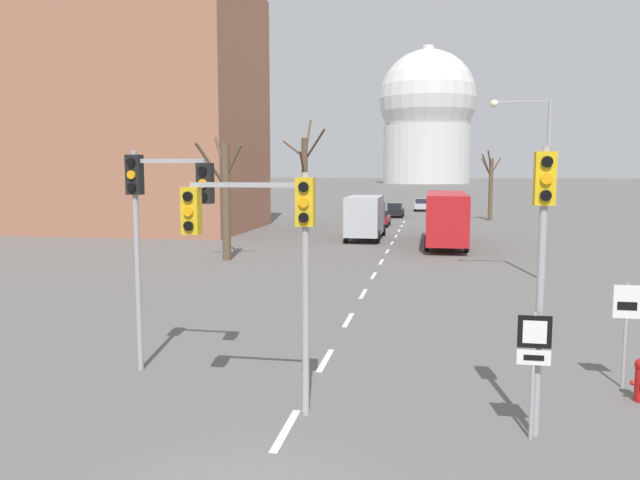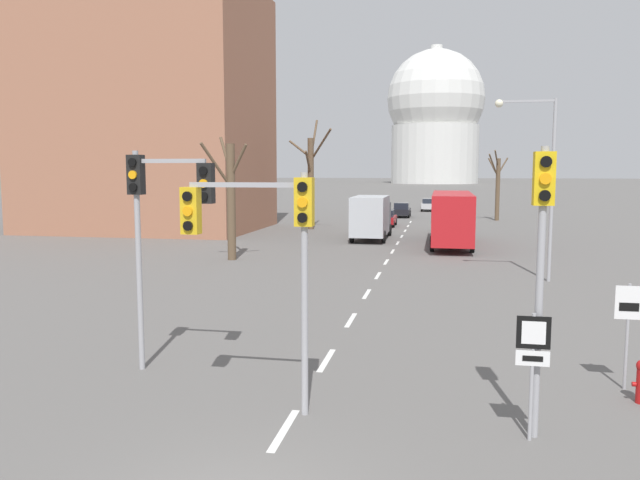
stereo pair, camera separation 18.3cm
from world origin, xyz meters
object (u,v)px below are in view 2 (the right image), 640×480
(sedan_far_right, at_px, (451,223))
(city_bus, at_px, (452,215))
(speed_limit_sign, at_px, (628,318))
(sedan_mid_centre, at_px, (402,210))
(sedan_near_right, at_px, (429,204))
(sedan_far_left, at_px, (386,218))
(route_sign_post, at_px, (533,355))
(traffic_signal_near_left, at_px, (160,205))
(traffic_signal_near_right, at_px, (542,238))
(sedan_near_left, at_px, (445,201))
(traffic_signal_centre_tall, at_px, (263,231))
(delivery_truck, at_px, (371,216))
(street_lamp_right, at_px, (541,169))

(sedan_far_right, bearing_deg, city_bus, -90.59)
(speed_limit_sign, height_order, sedan_mid_centre, speed_limit_sign)
(sedan_near_right, bearing_deg, sedan_far_left, -98.61)
(sedan_far_left, bearing_deg, sedan_mid_centre, 86.27)
(route_sign_post, relative_size, sedan_far_right, 0.62)
(traffic_signal_near_left, height_order, sedan_mid_centre, traffic_signal_near_left)
(traffic_signal_near_left, bearing_deg, route_sign_post, -16.59)
(city_bus, bearing_deg, sedan_mid_centre, 100.96)
(traffic_signal_near_right, xyz_separation_m, sedan_near_left, (-1.33, 74.36, -2.97))
(speed_limit_sign, height_order, city_bus, city_bus)
(speed_limit_sign, xyz_separation_m, sedan_near_right, (-5.70, 62.85, -0.86))
(speed_limit_sign, height_order, sedan_far_left, speed_limit_sign)
(sedan_near_left, distance_m, sedan_near_right, 8.69)
(traffic_signal_centre_tall, relative_size, city_bus, 0.46)
(route_sign_post, bearing_deg, traffic_signal_near_right, 61.44)
(delivery_truck, bearing_deg, sedan_far_left, 89.68)
(traffic_signal_near_left, xyz_separation_m, street_lamp_right, (10.99, 15.05, 0.91))
(sedan_far_right, bearing_deg, traffic_signal_near_right, -88.54)
(sedan_far_right, height_order, city_bus, city_bus)
(traffic_signal_centre_tall, xyz_separation_m, delivery_truck, (-1.42, 32.60, -2.05))
(traffic_signal_centre_tall, relative_size, speed_limit_sign, 2.02)
(route_sign_post, distance_m, city_bus, 30.28)
(street_lamp_right, bearing_deg, sedan_mid_centre, 102.62)
(speed_limit_sign, bearing_deg, city_bus, 97.33)
(street_lamp_right, bearing_deg, traffic_signal_near_left, -126.15)
(sedan_near_left, xyz_separation_m, sedan_far_right, (0.34, -35.42, 0.00))
(sedan_near_left, bearing_deg, traffic_signal_near_left, -95.66)
(speed_limit_sign, bearing_deg, traffic_signal_centre_tall, -159.80)
(traffic_signal_near_right, distance_m, city_bus, 30.14)
(traffic_signal_near_right, bearing_deg, sedan_near_right, 92.87)
(route_sign_post, relative_size, sedan_mid_centre, 0.58)
(street_lamp_right, distance_m, sedan_near_left, 57.29)
(traffic_signal_near_right, height_order, street_lamp_right, street_lamp_right)
(route_sign_post, distance_m, delivery_truck, 33.66)
(street_lamp_right, distance_m, delivery_truck, 18.31)
(sedan_mid_centre, relative_size, delivery_truck, 0.57)
(sedan_near_right, xyz_separation_m, sedan_mid_centre, (-2.61, -10.90, -0.01))
(traffic_signal_centre_tall, bearing_deg, street_lamp_right, 65.52)
(traffic_signal_centre_tall, relative_size, sedan_near_right, 1.10)
(traffic_signal_centre_tall, xyz_separation_m, sedan_near_left, (3.95, 74.13, -2.97))
(street_lamp_right, bearing_deg, sedan_far_left, 109.03)
(street_lamp_right, xyz_separation_m, sedan_near_right, (-5.82, 48.55, -4.24))
(street_lamp_right, height_order, sedan_far_right, street_lamp_right)
(delivery_truck, bearing_deg, traffic_signal_near_right, -78.46)
(speed_limit_sign, relative_size, sedan_far_left, 0.55)
(traffic_signal_near_right, height_order, sedan_far_left, traffic_signal_near_right)
(traffic_signal_near_right, relative_size, street_lamp_right, 0.67)
(sedan_mid_centre, relative_size, city_bus, 0.38)
(sedan_near_left, height_order, sedan_far_left, sedan_near_left)
(sedan_mid_centre, bearing_deg, sedan_far_right, -72.97)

